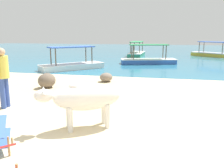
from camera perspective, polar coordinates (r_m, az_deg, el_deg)
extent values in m
cube|color=#CCB78E|center=(4.51, -8.09, -14.54)|extent=(18.00, 14.00, 0.04)
cube|color=teal|center=(25.89, 9.14, 7.41)|extent=(60.00, 36.00, 0.03)
cylinder|color=silver|center=(4.98, -9.96, -8.46)|extent=(0.10, 0.10, 0.52)
cylinder|color=silver|center=(5.25, -10.32, -7.37)|extent=(0.10, 0.10, 0.52)
cylinder|color=silver|center=(5.11, -1.16, -7.72)|extent=(0.10, 0.10, 0.52)
cylinder|color=silver|center=(5.38, -1.97, -6.71)|extent=(0.10, 0.10, 0.52)
ellipsoid|color=silver|center=(5.04, -5.90, -3.11)|extent=(1.50, 1.14, 0.57)
ellipsoid|color=silver|center=(4.94, -16.01, -2.69)|extent=(0.44, 0.38, 0.26)
cone|color=silver|center=(4.79, -16.07, -1.77)|extent=(0.13, 0.13, 0.09)
cone|color=silver|center=(5.05, -16.10, -1.08)|extent=(0.13, 0.13, 0.09)
ellipsoid|color=silver|center=(4.95, -8.79, -0.60)|extent=(0.34, 0.33, 0.19)
cylinder|color=#A37A4C|center=(4.80, -22.79, -12.52)|extent=(0.04, 0.04, 0.14)
cylinder|color=#A37A4C|center=(4.38, -23.46, -13.53)|extent=(0.04, 0.04, 0.34)
cylinder|color=#334C99|center=(6.99, -24.69, -2.12)|extent=(0.14, 0.14, 0.82)
cylinder|color=#334C99|center=(7.14, -23.89, -1.78)|extent=(0.14, 0.14, 0.82)
cylinder|color=#DBC64C|center=(6.94, -24.78, 3.67)|extent=(0.32, 0.32, 0.58)
cylinder|color=#DBC64C|center=(7.11, -23.86, 4.16)|extent=(0.09, 0.09, 0.52)
sphere|color=tan|center=(6.90, -25.08, 6.95)|extent=(0.22, 0.22, 0.22)
ellipsoid|color=gray|center=(9.95, -1.42, 1.62)|extent=(0.73, 0.74, 0.37)
ellipsoid|color=#6B5B4C|center=(9.15, -15.31, 0.81)|extent=(0.72, 0.80, 0.54)
cube|color=gold|center=(23.06, 22.81, 6.46)|extent=(3.49, 3.12, 0.28)
cube|color=white|center=(23.05, 22.84, 6.86)|extent=(3.58, 3.21, 0.04)
cylinder|color=brown|center=(23.23, 20.13, 8.23)|extent=(0.06, 0.06, 0.95)
cylinder|color=brown|center=(23.89, 21.10, 8.24)|extent=(0.06, 0.06, 0.95)
cylinder|color=brown|center=(22.18, 24.91, 7.70)|extent=(0.06, 0.06, 0.95)
cube|color=#3D66C6|center=(23.00, 23.04, 9.24)|extent=(2.55, 2.31, 0.06)
cube|color=white|center=(13.77, -9.51, 4.07)|extent=(3.31, 3.33, 0.28)
cube|color=white|center=(13.75, -9.54, 4.73)|extent=(3.40, 3.42, 0.04)
cylinder|color=brown|center=(14.50, -6.28, 7.01)|extent=(0.06, 0.06, 0.95)
cylinder|color=brown|center=(13.82, -4.83, 6.79)|extent=(0.06, 0.06, 0.95)
cylinder|color=brown|center=(13.67, -14.43, 6.40)|extent=(0.06, 0.06, 0.95)
cylinder|color=brown|center=(12.95, -13.32, 6.15)|extent=(0.06, 0.06, 0.95)
cube|color=#3D66C6|center=(13.66, -9.68, 8.72)|extent=(2.44, 2.45, 0.06)
cube|color=#3866B7|center=(16.34, 8.67, 5.34)|extent=(3.76, 2.00, 0.28)
cube|color=white|center=(16.32, 8.68, 5.89)|extent=(3.85, 2.08, 0.04)
cylinder|color=brown|center=(15.72, 5.12, 7.42)|extent=(0.06, 0.06, 0.95)
cylinder|color=brown|center=(16.48, 4.75, 7.64)|extent=(0.06, 0.06, 0.95)
cylinder|color=brown|center=(16.16, 12.79, 7.29)|extent=(0.06, 0.06, 0.95)
cylinder|color=brown|center=(16.90, 12.09, 7.52)|extent=(0.06, 0.06, 0.95)
cube|color=#339356|center=(16.25, 8.79, 9.26)|extent=(2.68, 1.56, 0.06)
cube|color=#338E66|center=(21.80, 5.90, 7.07)|extent=(1.20, 3.63, 0.28)
cube|color=white|center=(21.79, 5.91, 7.48)|extent=(1.25, 3.70, 0.04)
cylinder|color=brown|center=(22.88, 5.35, 8.85)|extent=(0.06, 0.06, 0.95)
cylinder|color=brown|center=(22.78, 7.29, 8.80)|extent=(0.06, 0.06, 0.95)
cylinder|color=brown|center=(20.75, 4.44, 8.55)|extent=(0.06, 0.06, 0.95)
cylinder|color=brown|center=(20.64, 6.58, 8.48)|extent=(0.06, 0.06, 0.95)
cube|color=#339356|center=(21.74, 5.96, 10.01)|extent=(1.00, 2.54, 0.06)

